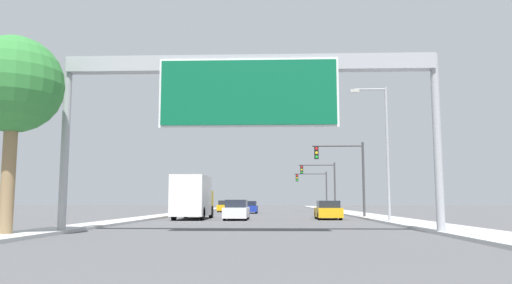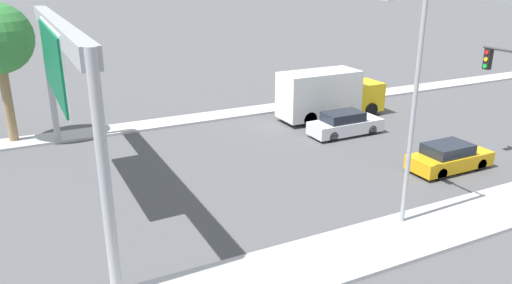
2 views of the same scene
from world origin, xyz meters
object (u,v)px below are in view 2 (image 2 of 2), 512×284
truck_box_primary (328,95)px  street_lamp_right (410,96)px  sign_gantry (57,54)px  car_mid_right (345,124)px  car_mid_center (449,157)px

truck_box_primary → street_lamp_right: 15.18m
sign_gantry → car_mid_right: (-1.75, 16.19, -5.79)m
street_lamp_right → sign_gantry: bearing=-125.9°
car_mid_right → truck_box_primary: (-3.50, 1.07, 0.98)m
sign_gantry → car_mid_right: sign_gantry is taller
car_mid_center → truck_box_primary: truck_box_primary is taller
car_mid_center → street_lamp_right: 8.23m
car_mid_right → truck_box_primary: truck_box_primary is taller
car_mid_right → truck_box_primary: size_ratio=0.62×
car_mid_right → truck_box_primary: 3.79m
sign_gantry → car_mid_center: size_ratio=3.76×
sign_gantry → truck_box_primary: size_ratio=2.23×
sign_gantry → car_mid_center: sign_gantry is taller
sign_gantry → car_mid_center: 19.24m
truck_box_primary → street_lamp_right: street_lamp_right is taller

